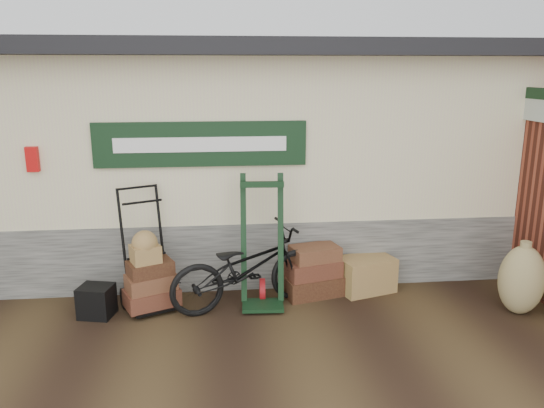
{
  "coord_description": "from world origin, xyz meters",
  "views": [
    {
      "loc": [
        -0.1,
        -5.56,
        2.84
      ],
      "look_at": [
        0.57,
        0.9,
        1.19
      ],
      "focal_mm": 35.0,
      "sensor_mm": 36.0,
      "label": 1
    }
  ],
  "objects_px": {
    "porter_trolley": "(145,247)",
    "black_trunk": "(97,301)",
    "green_barrow": "(262,242)",
    "bicycle": "(247,263)",
    "suitcase_stack": "(312,270)",
    "wicker_hamper": "(366,274)"
  },
  "relations": [
    {
      "from": "green_barrow",
      "to": "black_trunk",
      "type": "bearing_deg",
      "value": -172.73
    },
    {
      "from": "green_barrow",
      "to": "porter_trolley",
      "type": "bearing_deg",
      "value": 179.08
    },
    {
      "from": "porter_trolley",
      "to": "wicker_hamper",
      "type": "xyz_separation_m",
      "value": [
        2.8,
        0.16,
        -0.53
      ]
    },
    {
      "from": "porter_trolley",
      "to": "bicycle",
      "type": "bearing_deg",
      "value": -31.44
    },
    {
      "from": "porter_trolley",
      "to": "bicycle",
      "type": "relative_size",
      "value": 0.78
    },
    {
      "from": "suitcase_stack",
      "to": "black_trunk",
      "type": "height_order",
      "value": "suitcase_stack"
    },
    {
      "from": "porter_trolley",
      "to": "bicycle",
      "type": "height_order",
      "value": "porter_trolley"
    },
    {
      "from": "green_barrow",
      "to": "bicycle",
      "type": "bearing_deg",
      "value": -161.02
    },
    {
      "from": "green_barrow",
      "to": "suitcase_stack",
      "type": "relative_size",
      "value": 2.18
    },
    {
      "from": "suitcase_stack",
      "to": "black_trunk",
      "type": "xyz_separation_m",
      "value": [
        -2.64,
        -0.36,
        -0.14
      ]
    },
    {
      "from": "suitcase_stack",
      "to": "bicycle",
      "type": "xyz_separation_m",
      "value": [
        -0.85,
        -0.28,
        0.23
      ]
    },
    {
      "from": "porter_trolley",
      "to": "black_trunk",
      "type": "height_order",
      "value": "porter_trolley"
    },
    {
      "from": "wicker_hamper",
      "to": "suitcase_stack",
      "type": "bearing_deg",
      "value": -176.73
    },
    {
      "from": "black_trunk",
      "to": "bicycle",
      "type": "xyz_separation_m",
      "value": [
        1.79,
        0.08,
        0.37
      ]
    },
    {
      "from": "suitcase_stack",
      "to": "green_barrow",
      "type": "bearing_deg",
      "value": -160.81
    },
    {
      "from": "porter_trolley",
      "to": "black_trunk",
      "type": "distance_m",
      "value": 0.83
    },
    {
      "from": "green_barrow",
      "to": "bicycle",
      "type": "xyz_separation_m",
      "value": [
        -0.19,
        -0.05,
        -0.25
      ]
    },
    {
      "from": "suitcase_stack",
      "to": "wicker_hamper",
      "type": "xyz_separation_m",
      "value": [
        0.72,
        0.04,
        -0.1
      ]
    },
    {
      "from": "wicker_hamper",
      "to": "black_trunk",
      "type": "relative_size",
      "value": 1.86
    },
    {
      "from": "porter_trolley",
      "to": "green_barrow",
      "type": "relative_size",
      "value": 0.93
    },
    {
      "from": "wicker_hamper",
      "to": "green_barrow",
      "type": "bearing_deg",
      "value": -168.87
    },
    {
      "from": "porter_trolley",
      "to": "black_trunk",
      "type": "bearing_deg",
      "value": 179.04
    }
  ]
}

